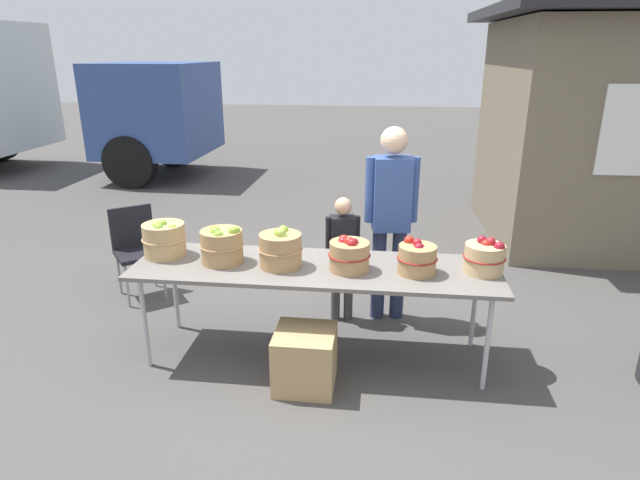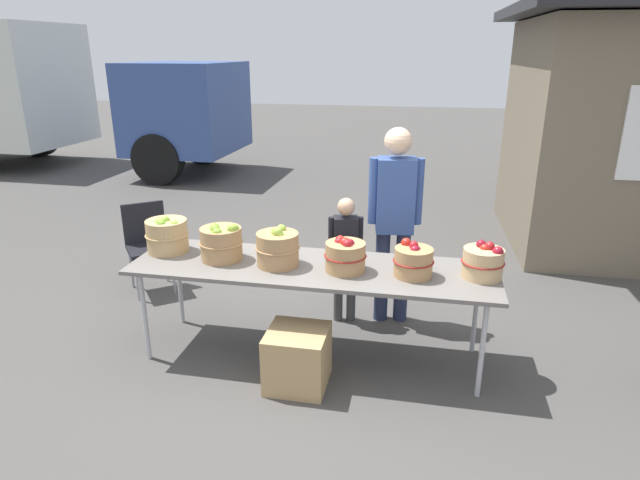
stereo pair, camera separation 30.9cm
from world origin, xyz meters
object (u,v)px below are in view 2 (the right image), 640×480
at_px(apple_basket_red_1, 413,261).
at_px(folding_chair, 148,240).
at_px(apple_basket_green_2, 278,248).
at_px(apple_basket_green_0, 167,235).
at_px(vendor_adult, 395,212).
at_px(produce_crate, 297,358).
at_px(apple_basket_red_2, 483,262).
at_px(apple_basket_green_1, 221,243).
at_px(apple_basket_red_0, 345,256).
at_px(child_customer, 345,250).
at_px(market_table, 312,270).
at_px(box_truck, 17,91).

bearing_deg(apple_basket_red_1, folding_chair, 159.76).
relative_size(apple_basket_green_2, apple_basket_red_1, 1.14).
height_order(apple_basket_green_0, vendor_adult, vendor_adult).
bearing_deg(apple_basket_green_2, produce_crate, -58.34).
distance_m(apple_basket_red_2, produce_crate, 1.47).
relative_size(apple_basket_green_1, produce_crate, 0.79).
distance_m(apple_basket_red_0, produce_crate, 0.80).
bearing_deg(child_customer, produce_crate, 67.20).
height_order(market_table, folding_chair, folding_chair).
height_order(apple_basket_green_0, apple_basket_red_0, apple_basket_green_0).
height_order(vendor_adult, child_customer, vendor_adult).
distance_m(apple_basket_red_0, vendor_adult, 0.83).
bearing_deg(folding_chair, apple_basket_green_0, -90.28).
height_order(apple_basket_green_1, apple_basket_red_1, apple_basket_green_1).
distance_m(apple_basket_red_0, folding_chair, 2.33).
xyz_separation_m(apple_basket_green_1, apple_basket_red_2, (1.92, 0.04, -0.02)).
height_order(apple_basket_green_2, apple_basket_red_2, apple_basket_green_2).
relative_size(apple_basket_green_1, box_truck, 0.04).
bearing_deg(child_customer, apple_basket_green_2, 45.18).
xyz_separation_m(market_table, apple_basket_red_2, (1.21, 0.03, 0.15)).
xyz_separation_m(market_table, box_truck, (-7.29, 6.04, 0.77)).
bearing_deg(folding_chair, market_table, -64.86).
distance_m(apple_basket_green_0, apple_basket_green_2, 0.94).
relative_size(apple_basket_green_2, box_truck, 0.04).
bearing_deg(apple_basket_green_2, apple_basket_green_1, 177.05).
height_order(apple_basket_green_2, apple_basket_red_0, apple_basket_green_2).
bearing_deg(apple_basket_red_0, apple_basket_green_2, 178.89).
bearing_deg(folding_chair, child_customer, -46.56).
relative_size(apple_basket_green_2, apple_basket_red_0, 1.07).
bearing_deg(apple_basket_red_0, box_truck, 141.11).
relative_size(vendor_adult, produce_crate, 4.02).
bearing_deg(box_truck, apple_basket_green_1, -41.75).
bearing_deg(apple_basket_red_1, apple_basket_green_2, 179.61).
xyz_separation_m(apple_basket_red_0, apple_basket_red_1, (0.48, 0.00, -0.01)).
bearing_deg(folding_chair, apple_basket_green_2, -69.14).
distance_m(apple_basket_green_2, box_truck, 9.31).
bearing_deg(vendor_adult, apple_basket_red_2, 126.09).
bearing_deg(apple_basket_red_0, child_customer, 98.46).
bearing_deg(vendor_adult, apple_basket_red_0, 60.84).
xyz_separation_m(apple_basket_green_1, apple_basket_green_2, (0.45, -0.02, 0.00)).
height_order(market_table, vendor_adult, vendor_adult).
distance_m(apple_basket_green_0, box_truck, 8.56).
xyz_separation_m(apple_basket_red_1, child_customer, (-0.58, 0.67, -0.21)).
height_order(apple_basket_green_1, apple_basket_red_2, apple_basket_green_1).
bearing_deg(vendor_adult, apple_basket_green_1, 22.33).
height_order(market_table, apple_basket_red_1, apple_basket_red_1).
bearing_deg(market_table, apple_basket_red_1, -2.80).
bearing_deg(apple_basket_red_1, market_table, 177.20).
bearing_deg(produce_crate, market_table, 87.09).
bearing_deg(vendor_adult, folding_chair, -12.50).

